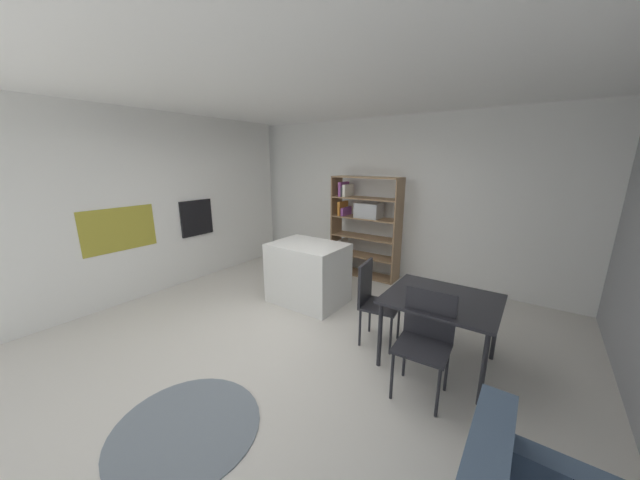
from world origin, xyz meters
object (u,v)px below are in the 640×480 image
dining_table (441,304)px  kitchen_island (308,273)px  built_in_oven (197,218)px  dining_chair_near (426,333)px  dining_chair_island_side (373,296)px  open_bookshelf (362,223)px

dining_table → kitchen_island: bearing=168.2°
built_in_oven → dining_chair_near: 4.29m
dining_table → dining_chair_island_side: 0.76m
open_bookshelf → dining_chair_island_side: open_bookshelf is taller
open_bookshelf → kitchen_island: bearing=-93.9°
kitchen_island → dining_chair_island_side: bearing=-19.0°
kitchen_island → open_bookshelf: (0.10, 1.49, 0.53)m
dining_table → dining_chair_island_side: (-0.75, -0.01, -0.10)m
built_in_oven → kitchen_island: built_in_oven is taller
open_bookshelf → dining_chair_island_side: bearing=-59.0°
open_bookshelf → dining_table: bearing=-45.0°
dining_table → open_bookshelf: bearing=135.0°
dining_chair_near → built_in_oven: bearing=169.1°
kitchen_island → open_bookshelf: 1.59m
kitchen_island → dining_chair_island_side: dining_chair_island_side is taller
built_in_oven → open_bookshelf: bearing=38.2°
dining_chair_near → dining_table: bearing=86.3°
built_in_oven → dining_chair_island_side: size_ratio=0.64×
open_bookshelf → dining_table: 2.73m
dining_chair_island_side → dining_chair_near: bearing=-129.5°
open_bookshelf → dining_chair_island_side: size_ratio=1.88×
kitchen_island → dining_chair_island_side: size_ratio=1.11×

